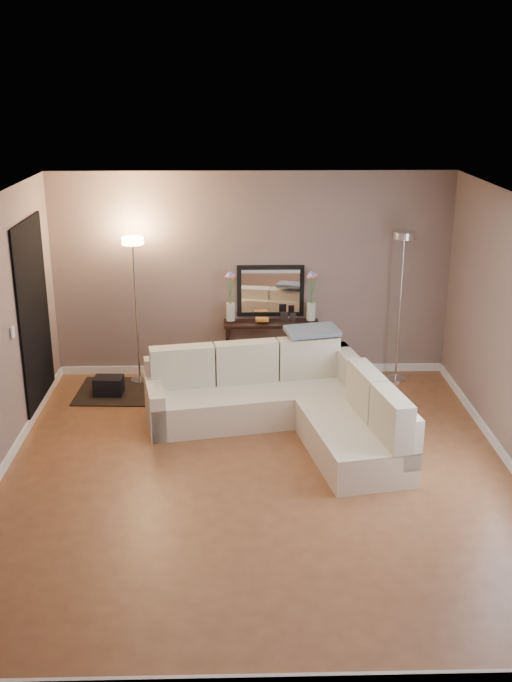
{
  "coord_description": "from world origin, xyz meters",
  "views": [
    {
      "loc": [
        -0.19,
        -6.54,
        3.63
      ],
      "look_at": [
        0.0,
        0.8,
        1.1
      ],
      "focal_mm": 40.0,
      "sensor_mm": 36.0,
      "label": 1
    }
  ],
  "objects_px": {
    "console_table": "(265,346)",
    "floor_lamp_unlit": "(402,277)",
    "sectional_sofa": "(289,402)",
    "floor_lamp_lit": "(135,282)"
  },
  "relations": [
    {
      "from": "console_table",
      "to": "floor_lamp_unlit",
      "type": "xyz_separation_m",
      "value": [
        1.66,
        -0.16,
        0.94
      ]
    },
    {
      "from": "console_table",
      "to": "floor_lamp_unlit",
      "type": "height_order",
      "value": "floor_lamp_unlit"
    },
    {
      "from": "sectional_sofa",
      "to": "floor_lamp_unlit",
      "type": "distance_m",
      "value": 2.27
    },
    {
      "from": "floor_lamp_unlit",
      "to": "sectional_sofa",
      "type": "bearing_deg",
      "value": -136.43
    },
    {
      "from": "sectional_sofa",
      "to": "console_table",
      "type": "height_order",
      "value": "sectional_sofa"
    },
    {
      "from": "floor_lamp_lit",
      "to": "console_table",
      "type": "bearing_deg",
      "value": 4.39
    },
    {
      "from": "sectional_sofa",
      "to": "console_table",
      "type": "xyz_separation_m",
      "value": [
        -0.2,
        1.55,
        0.1
      ]
    },
    {
      "from": "console_table",
      "to": "floor_lamp_lit",
      "type": "relative_size",
      "value": 0.65
    },
    {
      "from": "console_table",
      "to": "sectional_sofa",
      "type": "bearing_deg",
      "value": -82.69
    },
    {
      "from": "sectional_sofa",
      "to": "console_table",
      "type": "distance_m",
      "value": 1.57
    }
  ]
}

